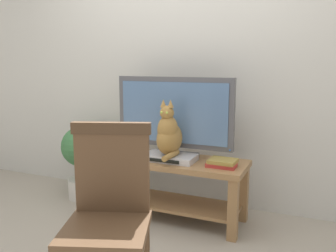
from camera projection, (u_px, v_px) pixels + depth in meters
The scene contains 9 objects.
ground_plane at pixel (129, 248), 2.54m from camera, with size 12.00×12.00×0.00m, color gray.
back_wall at pixel (186, 50), 3.29m from camera, with size 7.00×0.12×2.80m, color beige.
tv_stand at pixel (170, 177), 2.99m from camera, with size 1.24×0.46×0.51m.
tv at pixel (174, 115), 2.96m from camera, with size 1.00×0.20×0.66m.
media_box at pixel (170, 157), 2.90m from camera, with size 0.42×0.23×0.05m.
cat at pixel (169, 134), 2.85m from camera, with size 0.18×0.37×0.44m.
wooden_chair at pixel (109, 207), 1.80m from camera, with size 0.52×0.52×0.99m.
book_stack at pixel (222, 163), 2.73m from camera, with size 0.22×0.18×0.06m.
potted_plant at pixel (82, 156), 3.42m from camera, with size 0.38×0.38×0.70m.
Camera 1 is at (1.19, -2.05, 1.29)m, focal length 38.71 mm.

